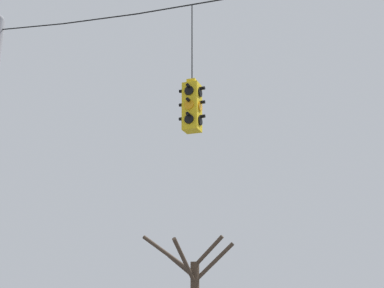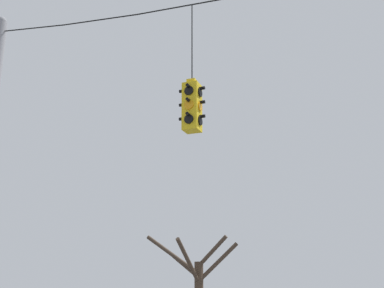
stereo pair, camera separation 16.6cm
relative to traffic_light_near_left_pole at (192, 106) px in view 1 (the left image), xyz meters
name	(u,v)px [view 1 (the left image)]	position (x,y,z in m)	size (l,w,h in m)	color
traffic_light_near_left_pole	(192,106)	(0.00, 0.00, 0.00)	(0.58, 0.58, 3.00)	yellow
bare_tree	(193,281)	(-2.81, 7.75, -3.54)	(3.45, 2.13, 3.48)	#423326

